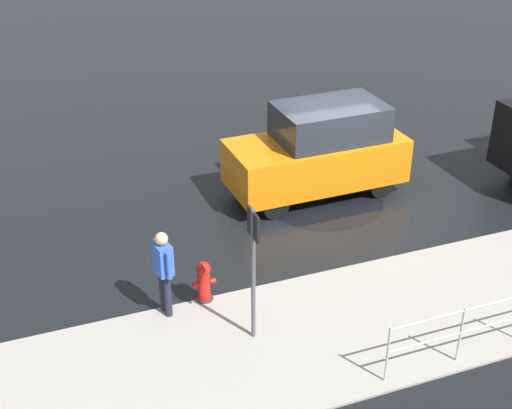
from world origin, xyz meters
The scene contains 7 objects.
ground_plane centered at (0.00, 0.00, 0.00)m, with size 60.00×60.00×0.00m, color black.
kerb_strip centered at (0.00, 4.20, 0.02)m, with size 24.00×3.20×0.04m, color gray.
moving_hatchback centered at (0.39, -0.44, 1.03)m, with size 3.93×1.78×2.06m.
fire_hydrant centered at (4.04, 2.63, 0.40)m, with size 0.42×0.31×0.80m.
pedestrian centered at (4.76, 2.76, 0.96)m, with size 0.30×0.56×1.62m.
sign_post centered at (3.59, 3.88, 1.58)m, with size 0.07×0.44×2.40m.
puddle_patch centered at (0.46, -0.04, 0.00)m, with size 2.73×2.73×0.01m, color black.
Camera 1 is at (6.84, 12.50, 7.51)m, focal length 50.00 mm.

